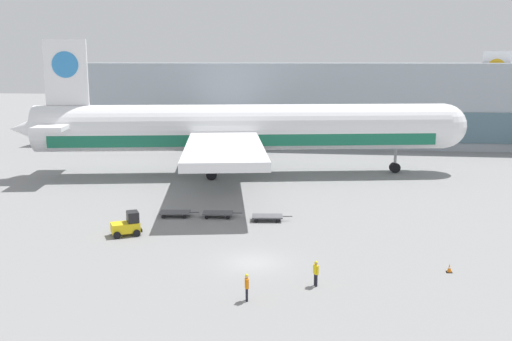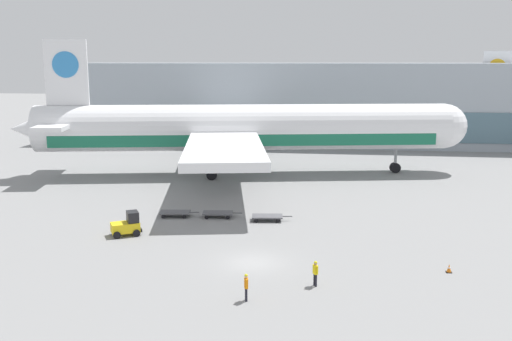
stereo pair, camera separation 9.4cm
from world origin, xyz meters
TOP-DOWN VIEW (x-y plane):
  - ground_plane at (0.00, 0.00)m, footprint 400.00×400.00m
  - terminal_building at (3.26, 64.19)m, footprint 90.00×18.20m
  - airplane_main at (-6.27, 32.12)m, footprint 57.56×48.65m
  - baggage_tug_far at (-11.34, 5.22)m, footprint 2.82×2.51m
  - baggage_dolly_lead at (-8.92, 11.35)m, footprint 3.77×1.81m
  - baggage_dolly_second at (-4.88, 11.64)m, footprint 3.77×1.81m
  - baggage_dolly_third at (-0.14, 11.09)m, footprint 3.77×1.81m
  - ground_crew_near at (4.67, -3.82)m, footprint 0.37×0.50m
  - ground_crew_far at (0.55, -6.71)m, footprint 0.30×0.56m
  - traffic_cone_near at (13.81, -0.17)m, footprint 0.40×0.40m

SIDE VIEW (x-z plane):
  - ground_plane at x=0.00m, z-range 0.00..0.00m
  - traffic_cone_near at x=13.81m, z-range -0.01..0.59m
  - baggage_dolly_lead at x=-8.92m, z-range 0.15..0.63m
  - baggage_dolly_second at x=-4.88m, z-range 0.15..0.63m
  - baggage_dolly_third at x=-0.14m, z-range 0.15..0.63m
  - baggage_tug_far at x=-11.34m, z-range -0.12..1.88m
  - ground_crew_near at x=4.67m, z-range 0.15..1.86m
  - ground_crew_far at x=0.55m, z-range 0.15..1.89m
  - airplane_main at x=-6.27m, z-range -2.66..14.34m
  - terminal_building at x=3.26m, z-range -0.01..13.99m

